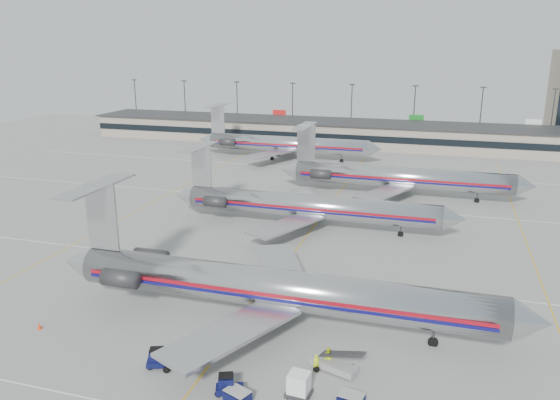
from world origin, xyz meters
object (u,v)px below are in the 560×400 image
at_px(jet_second_row, 305,206).
at_px(uld_container, 299,385).
at_px(jet_foreground, 269,287).
at_px(tug_center, 228,386).
at_px(belt_loader, 335,364).

bearing_deg(jet_second_row, uld_container, -76.19).
xyz_separation_m(jet_foreground, uld_container, (5.91, -10.76, -2.73)).
bearing_deg(tug_center, jet_second_row, 75.42).
relative_size(tug_center, uld_container, 1.20).
distance_m(jet_foreground, belt_loader, 10.80).
bearing_deg(tug_center, belt_loader, 16.42).
xyz_separation_m(jet_second_row, uld_container, (9.80, -39.89, -2.36)).
bearing_deg(uld_container, jet_foreground, 123.29).
relative_size(uld_container, belt_loader, 0.42).
xyz_separation_m(jet_second_row, tug_center, (4.42, -41.36, -2.57)).
relative_size(jet_second_row, uld_container, 21.95).
xyz_separation_m(uld_container, belt_loader, (2.08, 4.18, -0.36)).
xyz_separation_m(jet_foreground, tug_center, (0.52, -12.23, -2.94)).
relative_size(jet_foreground, uld_container, 24.32).
height_order(jet_foreground, belt_loader, jet_foreground).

